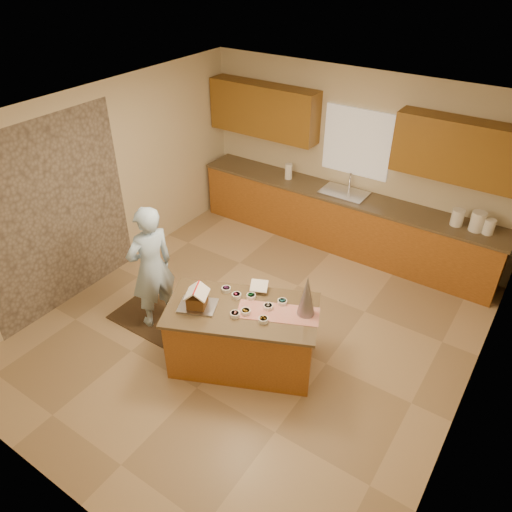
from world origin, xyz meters
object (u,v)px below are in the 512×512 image
Objects in this scene: island_base at (243,337)px; gingerbread_house at (197,298)px; boy at (151,267)px; tinsel_tree at (307,296)px.

island_base is 0.73m from gingerbread_house.
tinsel_tree is at bearing 114.96° from boy.
tinsel_tree is at bearing 3.67° from island_base.
boy is 5.09× the size of gingerbread_house.
gingerbread_house reaches higher than island_base.
boy is (-1.96, -0.33, -0.22)m from tinsel_tree.
boy reaches higher than tinsel_tree.
gingerbread_house is (0.92, -0.23, 0.09)m from boy.
tinsel_tree is 1.19m from gingerbread_house.
boy is at bearing -170.54° from tinsel_tree.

